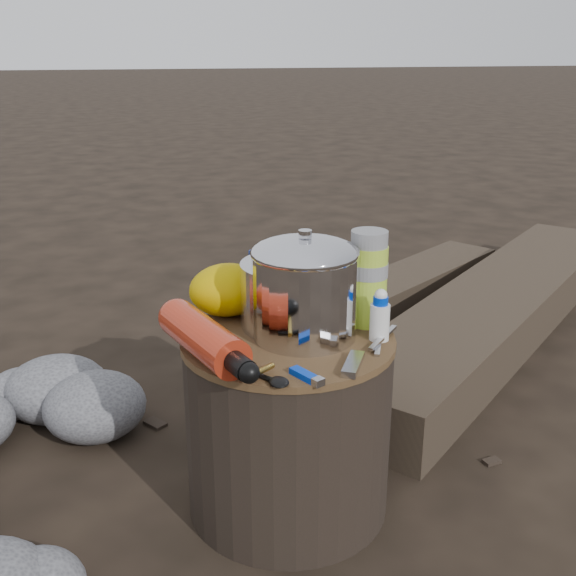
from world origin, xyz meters
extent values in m
plane|color=black|center=(0.00, 0.00, 0.00)|extent=(60.00, 60.00, 0.00)
cylinder|color=black|center=(0.00, 0.00, 0.19)|extent=(0.41, 0.41, 0.38)
cube|color=#342A1F|center=(0.93, 0.71, 0.08)|extent=(1.65, 1.44, 0.16)
cube|color=#342A1F|center=(0.71, 1.06, 0.05)|extent=(1.10, 0.82, 0.10)
cylinder|color=silver|center=(0.03, 0.06, 0.44)|extent=(0.21, 0.21, 0.13)
cylinder|color=silver|center=(0.03, 0.00, 0.48)|extent=(0.20, 0.20, 0.20)
cylinder|color=#A6C832|center=(0.17, 0.03, 0.47)|extent=(0.08, 0.08, 0.19)
cylinder|color=black|center=(0.13, 0.12, 0.43)|extent=(0.07, 0.07, 0.10)
ellipsoid|color=#C6A100|center=(-0.09, 0.15, 0.43)|extent=(0.16, 0.13, 0.11)
cube|color=navy|center=(0.01, 0.17, 0.44)|extent=(0.10, 0.05, 0.12)
cube|color=#022FB9|center=(-0.02, -0.17, 0.39)|extent=(0.05, 0.07, 0.01)
cube|color=#B4B4B9|center=(0.07, -0.16, 0.39)|extent=(0.07, 0.09, 0.01)
cylinder|color=silver|center=(0.17, -0.05, 0.42)|extent=(0.04, 0.04, 0.09)
camera|label=1|loc=(-0.32, -1.18, 0.91)|focal=42.89mm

